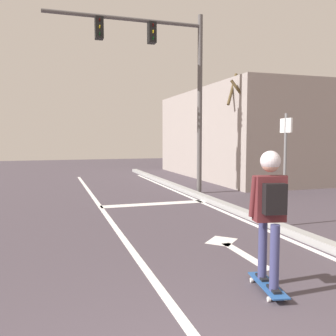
{
  "coord_description": "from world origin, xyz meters",
  "views": [
    {
      "loc": [
        -1.09,
        -1.73,
        1.88
      ],
      "look_at": [
        1.0,
        4.78,
        1.3
      ],
      "focal_mm": 39.33,
      "sensor_mm": 36.0,
      "label": 1
    }
  ],
  "objects_px": {
    "skater": "(270,201)",
    "roadside_tree": "(239,139)",
    "street_sign_post": "(285,153)",
    "traffic_signal_mast": "(163,66)",
    "skateboard": "(268,285)"
  },
  "relations": [
    {
      "from": "skateboard",
      "to": "traffic_signal_mast",
      "type": "xyz_separation_m",
      "value": [
        1.0,
        7.6,
        4.06
      ]
    },
    {
      "from": "skateboard",
      "to": "skater",
      "type": "distance_m",
      "value": 1.04
    },
    {
      "from": "skateboard",
      "to": "street_sign_post",
      "type": "bearing_deg",
      "value": 51.81
    },
    {
      "from": "street_sign_post",
      "to": "roadside_tree",
      "type": "bearing_deg",
      "value": 71.41
    },
    {
      "from": "skateboard",
      "to": "roadside_tree",
      "type": "xyz_separation_m",
      "value": [
        3.94,
        7.97,
        1.74
      ]
    },
    {
      "from": "skateboard",
      "to": "roadside_tree",
      "type": "height_order",
      "value": "roadside_tree"
    },
    {
      "from": "traffic_signal_mast",
      "to": "skater",
      "type": "bearing_deg",
      "value": -97.52
    },
    {
      "from": "skateboard",
      "to": "roadside_tree",
      "type": "bearing_deg",
      "value": 63.72
    },
    {
      "from": "traffic_signal_mast",
      "to": "roadside_tree",
      "type": "xyz_separation_m",
      "value": [
        2.93,
        0.37,
        -2.32
      ]
    },
    {
      "from": "traffic_signal_mast",
      "to": "roadside_tree",
      "type": "bearing_deg",
      "value": 7.27
    },
    {
      "from": "street_sign_post",
      "to": "skater",
      "type": "bearing_deg",
      "value": -128.06
    },
    {
      "from": "skater",
      "to": "street_sign_post",
      "type": "relative_size",
      "value": 0.69
    },
    {
      "from": "skater",
      "to": "roadside_tree",
      "type": "relative_size",
      "value": 0.39
    },
    {
      "from": "street_sign_post",
      "to": "roadside_tree",
      "type": "height_order",
      "value": "roadside_tree"
    },
    {
      "from": "skater",
      "to": "street_sign_post",
      "type": "distance_m",
      "value": 3.59
    }
  ]
}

